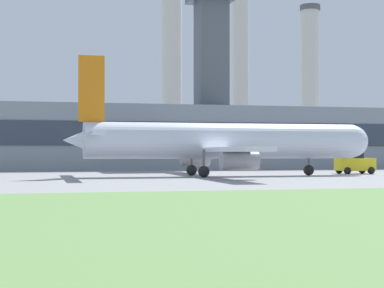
% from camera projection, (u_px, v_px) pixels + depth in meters
% --- Properties ---
extents(ground_plane, '(400.00, 400.00, 0.00)m').
position_uv_depth(ground_plane, '(220.00, 177.00, 52.95)').
color(ground_plane, gray).
extents(terminal_building, '(78.97, 11.82, 24.03)m').
position_uv_depth(terminal_building, '(162.00, 134.00, 78.84)').
color(terminal_building, gray).
rests_on(terminal_building, ground_plane).
extents(smokestack_left, '(4.03, 4.03, 32.39)m').
position_uv_depth(smokestack_left, '(172.00, 71.00, 113.48)').
color(smokestack_left, beige).
rests_on(smokestack_left, ground_plane).
extents(smokestack_right, '(3.39, 3.39, 36.84)m').
position_uv_depth(smokestack_right, '(241.00, 60.00, 115.22)').
color(smokestack_right, beige).
rests_on(smokestack_right, ground_plane).
extents(smokestack_far, '(3.72, 3.72, 29.12)m').
position_uv_depth(smokestack_far, '(310.00, 83.00, 117.78)').
color(smokestack_far, beige).
rests_on(smokestack_far, ground_plane).
extents(airplane, '(27.40, 25.52, 10.10)m').
position_uv_depth(airplane, '(220.00, 142.00, 55.56)').
color(airplane, silver).
rests_on(airplane, ground_plane).
extents(pushback_tug, '(3.52, 2.72, 2.02)m').
position_uv_depth(pushback_tug, '(355.00, 164.00, 61.38)').
color(pushback_tug, yellow).
rests_on(pushback_tug, ground_plane).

